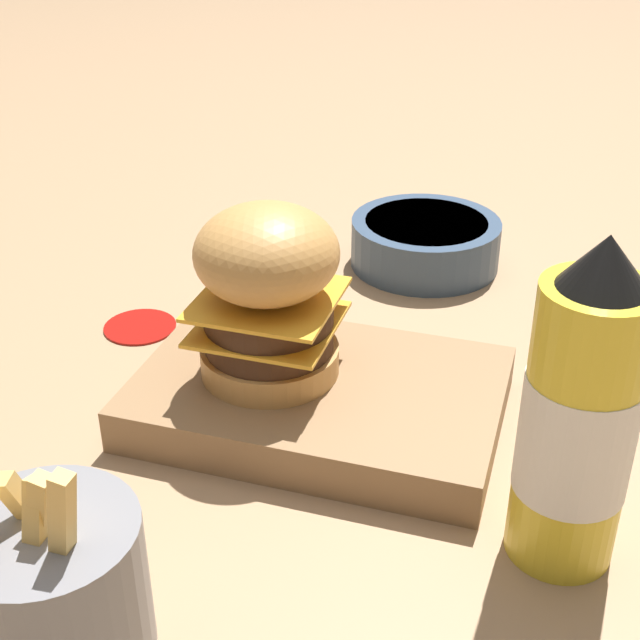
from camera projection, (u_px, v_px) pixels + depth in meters
name	position (u px, v px, depth m)	size (l,w,h in m)	color
ground_plane	(312.00, 415.00, 0.69)	(6.00, 6.00, 0.00)	#9E7A56
serving_board	(320.00, 396.00, 0.68)	(0.27, 0.18, 0.03)	olive
burger	(266.00, 293.00, 0.65)	(0.11, 0.11, 0.13)	tan
ketchup_bottle	(579.00, 421.00, 0.52)	(0.07, 0.07, 0.22)	yellow
fries_basket	(53.00, 591.00, 0.47)	(0.10, 0.10, 0.15)	slate
side_bowl	(425.00, 241.00, 0.92)	(0.15, 0.15, 0.05)	#384C66
spoon	(622.00, 350.00, 0.77)	(0.04, 0.15, 0.01)	silver
ketchup_puddle	(140.00, 326.00, 0.81)	(0.07, 0.07, 0.00)	#9E140F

